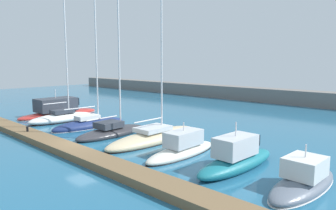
{
  "coord_description": "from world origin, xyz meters",
  "views": [
    {
      "loc": [
        21.08,
        -12.69,
        6.7
      ],
      "look_at": [
        3.43,
        5.83,
        3.11
      ],
      "focal_mm": 33.41,
      "sensor_mm": 36.0,
      "label": 1
    }
  ],
  "objects_px": {
    "motorboat_red_nearest": "(59,110)",
    "sailboat_white_second": "(62,117)",
    "sailboat_sand_fifth": "(155,137)",
    "sailboat_navy_third": "(90,124)",
    "motorboat_ivory_sixth": "(183,149)",
    "motorboat_teal_seventh": "(237,158)",
    "sailboat_charcoal_fourth": "(112,131)",
    "motorboat_slate_eighth": "(304,181)",
    "dock_bollard": "(27,129)"
  },
  "relations": [
    {
      "from": "motorboat_teal_seventh",
      "to": "motorboat_slate_eighth",
      "type": "xyz_separation_m",
      "value": [
        4.22,
        -0.27,
        -0.27
      ]
    },
    {
      "from": "sailboat_charcoal_fourth",
      "to": "motorboat_ivory_sixth",
      "type": "height_order",
      "value": "sailboat_charcoal_fourth"
    },
    {
      "from": "sailboat_sand_fifth",
      "to": "sailboat_white_second",
      "type": "bearing_deg",
      "value": 93.2
    },
    {
      "from": "motorboat_red_nearest",
      "to": "motorboat_slate_eighth",
      "type": "bearing_deg",
      "value": -94.41
    },
    {
      "from": "sailboat_white_second",
      "to": "sailboat_sand_fifth",
      "type": "bearing_deg",
      "value": -84.17
    },
    {
      "from": "sailboat_navy_third",
      "to": "dock_bollard",
      "type": "relative_size",
      "value": 39.6
    },
    {
      "from": "sailboat_white_second",
      "to": "motorboat_teal_seventh",
      "type": "bearing_deg",
      "value": -89.48
    },
    {
      "from": "motorboat_slate_eighth",
      "to": "motorboat_red_nearest",
      "type": "bearing_deg",
      "value": 88.1
    },
    {
      "from": "motorboat_red_nearest",
      "to": "sailboat_navy_third",
      "type": "relative_size",
      "value": 0.59
    },
    {
      "from": "sailboat_navy_third",
      "to": "motorboat_teal_seventh",
      "type": "height_order",
      "value": "sailboat_navy_third"
    },
    {
      "from": "motorboat_red_nearest",
      "to": "motorboat_teal_seventh",
      "type": "xyz_separation_m",
      "value": [
        26.37,
        -1.66,
        0.02
      ]
    },
    {
      "from": "sailboat_white_second",
      "to": "motorboat_teal_seventh",
      "type": "distance_m",
      "value": 22.45
    },
    {
      "from": "sailboat_navy_third",
      "to": "motorboat_slate_eighth",
      "type": "relative_size",
      "value": 2.59
    },
    {
      "from": "sailboat_charcoal_fourth",
      "to": "motorboat_slate_eighth",
      "type": "xyz_separation_m",
      "value": [
        17.26,
        -0.2,
        -0.01
      ]
    },
    {
      "from": "motorboat_ivory_sixth",
      "to": "motorboat_slate_eighth",
      "type": "bearing_deg",
      "value": -92.51
    },
    {
      "from": "motorboat_red_nearest",
      "to": "motorboat_ivory_sixth",
      "type": "distance_m",
      "value": 22.02
    },
    {
      "from": "motorboat_ivory_sixth",
      "to": "motorboat_slate_eighth",
      "type": "distance_m",
      "value": 8.64
    },
    {
      "from": "motorboat_ivory_sixth",
      "to": "motorboat_slate_eighth",
      "type": "xyz_separation_m",
      "value": [
        8.64,
        -0.14,
        -0.04
      ]
    },
    {
      "from": "motorboat_red_nearest",
      "to": "sailboat_navy_third",
      "type": "bearing_deg",
      "value": -98.21
    },
    {
      "from": "motorboat_red_nearest",
      "to": "motorboat_teal_seventh",
      "type": "relative_size",
      "value": 1.37
    },
    {
      "from": "motorboat_slate_eighth",
      "to": "dock_bollard",
      "type": "distance_m",
      "value": 22.82
    },
    {
      "from": "sailboat_white_second",
      "to": "sailboat_charcoal_fourth",
      "type": "bearing_deg",
      "value": -90.07
    },
    {
      "from": "motorboat_teal_seventh",
      "to": "motorboat_slate_eighth",
      "type": "height_order",
      "value": "motorboat_teal_seventh"
    },
    {
      "from": "motorboat_ivory_sixth",
      "to": "motorboat_slate_eighth",
      "type": "relative_size",
      "value": 1.06
    },
    {
      "from": "sailboat_white_second",
      "to": "sailboat_sand_fifth",
      "type": "height_order",
      "value": "sailboat_sand_fifth"
    },
    {
      "from": "sailboat_white_second",
      "to": "motorboat_ivory_sixth",
      "type": "bearing_deg",
      "value": -89.9
    },
    {
      "from": "motorboat_red_nearest",
      "to": "sailboat_navy_third",
      "type": "xyz_separation_m",
      "value": [
        8.78,
        -1.14,
        -0.32
      ]
    },
    {
      "from": "sailboat_navy_third",
      "to": "motorboat_slate_eighth",
      "type": "bearing_deg",
      "value": -90.36
    },
    {
      "from": "sailboat_navy_third",
      "to": "motorboat_teal_seventh",
      "type": "relative_size",
      "value": 2.3
    },
    {
      "from": "motorboat_teal_seventh",
      "to": "motorboat_slate_eighth",
      "type": "bearing_deg",
      "value": -91.66
    },
    {
      "from": "sailboat_charcoal_fourth",
      "to": "motorboat_teal_seventh",
      "type": "distance_m",
      "value": 13.05
    },
    {
      "from": "sailboat_navy_third",
      "to": "motorboat_slate_eighth",
      "type": "xyz_separation_m",
      "value": [
        21.81,
        -0.79,
        0.06
      ]
    },
    {
      "from": "motorboat_red_nearest",
      "to": "motorboat_teal_seventh",
      "type": "height_order",
      "value": "motorboat_red_nearest"
    },
    {
      "from": "sailboat_charcoal_fourth",
      "to": "motorboat_slate_eighth",
      "type": "relative_size",
      "value": 2.47
    },
    {
      "from": "sailboat_navy_third",
      "to": "sailboat_sand_fifth",
      "type": "xyz_separation_m",
      "value": [
        8.8,
        0.77,
        0.0
      ]
    },
    {
      "from": "motorboat_red_nearest",
      "to": "sailboat_sand_fifth",
      "type": "relative_size",
      "value": 0.51
    },
    {
      "from": "sailboat_sand_fifth",
      "to": "motorboat_ivory_sixth",
      "type": "bearing_deg",
      "value": -109.88
    },
    {
      "from": "sailboat_navy_third",
      "to": "motorboat_slate_eighth",
      "type": "distance_m",
      "value": 21.83
    },
    {
      "from": "sailboat_white_second",
      "to": "sailboat_navy_third",
      "type": "bearing_deg",
      "value": -83.78
    },
    {
      "from": "sailboat_charcoal_fourth",
      "to": "motorboat_slate_eighth",
      "type": "height_order",
      "value": "sailboat_charcoal_fourth"
    },
    {
      "from": "motorboat_red_nearest",
      "to": "motorboat_teal_seventh",
      "type": "bearing_deg",
      "value": -94.4
    },
    {
      "from": "motorboat_red_nearest",
      "to": "motorboat_ivory_sixth",
      "type": "xyz_separation_m",
      "value": [
        21.95,
        -1.78,
        -0.22
      ]
    },
    {
      "from": "sailboat_white_second",
      "to": "dock_bollard",
      "type": "bearing_deg",
      "value": -141.0
    },
    {
      "from": "sailboat_white_second",
      "to": "sailboat_navy_third",
      "type": "xyz_separation_m",
      "value": [
        4.86,
        0.48,
        -0.14
      ]
    },
    {
      "from": "sailboat_sand_fifth",
      "to": "motorboat_ivory_sixth",
      "type": "xyz_separation_m",
      "value": [
        4.36,
        -1.41,
        0.1
      ]
    },
    {
      "from": "sailboat_navy_third",
      "to": "motorboat_ivory_sixth",
      "type": "bearing_deg",
      "value": -91.09
    },
    {
      "from": "sailboat_charcoal_fourth",
      "to": "sailboat_white_second",
      "type": "bearing_deg",
      "value": 86.16
    },
    {
      "from": "motorboat_ivory_sixth",
      "to": "sailboat_charcoal_fourth",
      "type": "bearing_deg",
      "value": 88.12
    },
    {
      "from": "motorboat_red_nearest",
      "to": "sailboat_white_second",
      "type": "height_order",
      "value": "sailboat_white_second"
    },
    {
      "from": "sailboat_charcoal_fourth",
      "to": "sailboat_sand_fifth",
      "type": "xyz_separation_m",
      "value": [
        4.25,
        1.36,
        -0.08
      ]
    }
  ]
}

